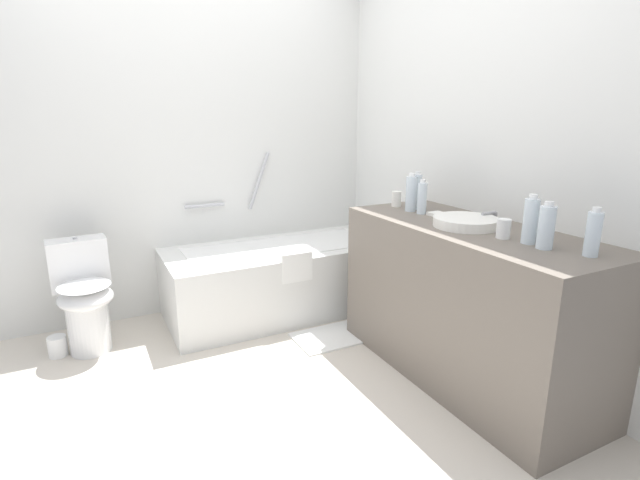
{
  "coord_description": "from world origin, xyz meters",
  "views": [
    {
      "loc": [
        -0.73,
        -2.2,
        1.46
      ],
      "look_at": [
        0.52,
        0.23,
        0.73
      ],
      "focal_mm": 26.61,
      "sensor_mm": 36.0,
      "label": 1
    }
  ],
  "objects_px": {
    "bathtub": "(281,276)",
    "bath_mat": "(335,336)",
    "soap_dish": "(436,214)",
    "toilet_paper_roll": "(58,346)",
    "sink_basin": "(466,222)",
    "water_bottle_0": "(422,198)",
    "water_bottle_4": "(546,227)",
    "drinking_glass_0": "(396,199)",
    "sink_faucet": "(493,218)",
    "drinking_glass_1": "(504,229)",
    "toilet": "(84,296)",
    "water_bottle_5": "(411,193)",
    "water_bottle_3": "(531,221)",
    "water_bottle_1": "(593,234)",
    "water_bottle_2": "(417,192)"
  },
  "relations": [
    {
      "from": "water_bottle_0",
      "to": "water_bottle_3",
      "type": "distance_m",
      "value": 0.77
    },
    {
      "from": "water_bottle_0",
      "to": "water_bottle_4",
      "type": "height_order",
      "value": "water_bottle_4"
    },
    {
      "from": "sink_basin",
      "to": "water_bottle_4",
      "type": "height_order",
      "value": "water_bottle_4"
    },
    {
      "from": "sink_faucet",
      "to": "water_bottle_5",
      "type": "bearing_deg",
      "value": 113.03
    },
    {
      "from": "bath_mat",
      "to": "toilet_paper_roll",
      "type": "relative_size",
      "value": 4.31
    },
    {
      "from": "sink_faucet",
      "to": "drinking_glass_1",
      "type": "relative_size",
      "value": 1.61
    },
    {
      "from": "water_bottle_0",
      "to": "toilet_paper_roll",
      "type": "height_order",
      "value": "water_bottle_0"
    },
    {
      "from": "water_bottle_0",
      "to": "water_bottle_2",
      "type": "xyz_separation_m",
      "value": [
        0.06,
        0.13,
        0.02
      ]
    },
    {
      "from": "water_bottle_4",
      "to": "bathtub",
      "type": "bearing_deg",
      "value": 106.81
    },
    {
      "from": "bath_mat",
      "to": "toilet_paper_roll",
      "type": "height_order",
      "value": "toilet_paper_roll"
    },
    {
      "from": "sink_faucet",
      "to": "sink_basin",
      "type": "bearing_deg",
      "value": -180.0
    },
    {
      "from": "water_bottle_0",
      "to": "drinking_glass_1",
      "type": "relative_size",
      "value": 2.19
    },
    {
      "from": "bathtub",
      "to": "water_bottle_0",
      "type": "height_order",
      "value": "bathtub"
    },
    {
      "from": "bathtub",
      "to": "water_bottle_4",
      "type": "bearing_deg",
      "value": -73.19
    },
    {
      "from": "water_bottle_5",
      "to": "toilet_paper_roll",
      "type": "xyz_separation_m",
      "value": [
        -2.05,
        0.8,
        -0.92
      ]
    },
    {
      "from": "bath_mat",
      "to": "toilet",
      "type": "bearing_deg",
      "value": 158.39
    },
    {
      "from": "sink_faucet",
      "to": "bath_mat",
      "type": "distance_m",
      "value": 1.29
    },
    {
      "from": "drinking_glass_1",
      "to": "water_bottle_2",
      "type": "bearing_deg",
      "value": 83.85
    },
    {
      "from": "bathtub",
      "to": "soap_dish",
      "type": "height_order",
      "value": "bathtub"
    },
    {
      "from": "water_bottle_2",
      "to": "drinking_glass_1",
      "type": "xyz_separation_m",
      "value": [
        -0.08,
        -0.77,
        -0.06
      ]
    },
    {
      "from": "water_bottle_4",
      "to": "water_bottle_5",
      "type": "bearing_deg",
      "value": 90.36
    },
    {
      "from": "water_bottle_4",
      "to": "water_bottle_1",
      "type": "bearing_deg",
      "value": -66.33
    },
    {
      "from": "toilet_paper_roll",
      "to": "water_bottle_0",
      "type": "bearing_deg",
      "value": -23.6
    },
    {
      "from": "water_bottle_0",
      "to": "water_bottle_1",
      "type": "xyz_separation_m",
      "value": [
        0.07,
        -1.03,
        0.0
      ]
    },
    {
      "from": "sink_faucet",
      "to": "water_bottle_1",
      "type": "relative_size",
      "value": 0.72
    },
    {
      "from": "toilet",
      "to": "water_bottle_5",
      "type": "distance_m",
      "value": 2.14
    },
    {
      "from": "water_bottle_5",
      "to": "bath_mat",
      "type": "xyz_separation_m",
      "value": [
        -0.39,
        0.24,
        -0.98
      ]
    },
    {
      "from": "water_bottle_5",
      "to": "drinking_glass_1",
      "type": "xyz_separation_m",
      "value": [
        -0.01,
        -0.74,
        -0.06
      ]
    },
    {
      "from": "water_bottle_5",
      "to": "toilet",
      "type": "bearing_deg",
      "value": 156.12
    },
    {
      "from": "toilet_paper_roll",
      "to": "sink_basin",
      "type": "bearing_deg",
      "value": -31.93
    },
    {
      "from": "toilet",
      "to": "drinking_glass_0",
      "type": "xyz_separation_m",
      "value": [
        1.88,
        -0.66,
        0.57
      ]
    },
    {
      "from": "soap_dish",
      "to": "bath_mat",
      "type": "bearing_deg",
      "value": 136.91
    },
    {
      "from": "bath_mat",
      "to": "water_bottle_0",
      "type": "bearing_deg",
      "value": -40.28
    },
    {
      "from": "water_bottle_3",
      "to": "water_bottle_4",
      "type": "xyz_separation_m",
      "value": [
        -0.01,
        -0.09,
        -0.01
      ]
    },
    {
      "from": "water_bottle_1",
      "to": "water_bottle_3",
      "type": "distance_m",
      "value": 0.27
    },
    {
      "from": "drinking_glass_1",
      "to": "water_bottle_4",
      "type": "bearing_deg",
      "value": -84.77
    },
    {
      "from": "water_bottle_4",
      "to": "drinking_glass_1",
      "type": "relative_size",
      "value": 2.26
    },
    {
      "from": "water_bottle_0",
      "to": "water_bottle_4",
      "type": "bearing_deg",
      "value": -90.13
    },
    {
      "from": "water_bottle_3",
      "to": "drinking_glass_0",
      "type": "xyz_separation_m",
      "value": [
        -0.01,
        1.03,
        -0.06
      ]
    },
    {
      "from": "bath_mat",
      "to": "sink_basin",
      "type": "bearing_deg",
      "value": -61.37
    },
    {
      "from": "sink_faucet",
      "to": "drinking_glass_0",
      "type": "relative_size",
      "value": 1.54
    },
    {
      "from": "water_bottle_2",
      "to": "soap_dish",
      "type": "xyz_separation_m",
      "value": [
        -0.02,
        -0.2,
        -0.1
      ]
    },
    {
      "from": "water_bottle_4",
      "to": "drinking_glass_0",
      "type": "distance_m",
      "value": 1.12
    },
    {
      "from": "bathtub",
      "to": "water_bottle_3",
      "type": "xyz_separation_m",
      "value": [
        0.55,
        -1.69,
        0.71
      ]
    },
    {
      "from": "toilet",
      "to": "bath_mat",
      "type": "relative_size",
      "value": 1.28
    },
    {
      "from": "drinking_glass_1",
      "to": "soap_dish",
      "type": "distance_m",
      "value": 0.57
    },
    {
      "from": "water_bottle_0",
      "to": "toilet_paper_roll",
      "type": "distance_m",
      "value": 2.42
    },
    {
      "from": "bathtub",
      "to": "water_bottle_5",
      "type": "relative_size",
      "value": 7.17
    },
    {
      "from": "bathtub",
      "to": "water_bottle_3",
      "type": "height_order",
      "value": "bathtub"
    },
    {
      "from": "bathtub",
      "to": "bath_mat",
      "type": "height_order",
      "value": "bathtub"
    }
  ]
}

